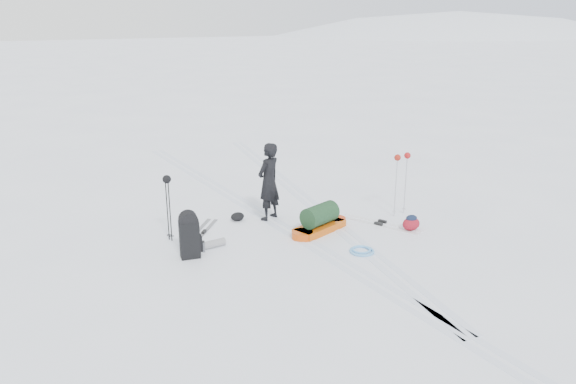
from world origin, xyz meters
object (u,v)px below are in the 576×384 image
(pulk_sled, at_px, (320,221))
(expedition_rucksack, at_px, (192,235))
(ski_poles_black, at_px, (167,187))
(skier, at_px, (269,182))

(pulk_sled, relative_size, expedition_rucksack, 1.61)
(pulk_sled, distance_m, ski_poles_black, 3.36)
(skier, bearing_deg, expedition_rucksack, 1.17)
(skier, bearing_deg, pulk_sled, 91.46)
(skier, height_order, expedition_rucksack, skier)
(skier, distance_m, expedition_rucksack, 2.59)
(ski_poles_black, bearing_deg, expedition_rucksack, -67.05)
(skier, xyz_separation_m, ski_poles_black, (-2.41, -0.21, 0.27))
(pulk_sled, bearing_deg, ski_poles_black, 142.10)
(skier, relative_size, ski_poles_black, 1.26)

